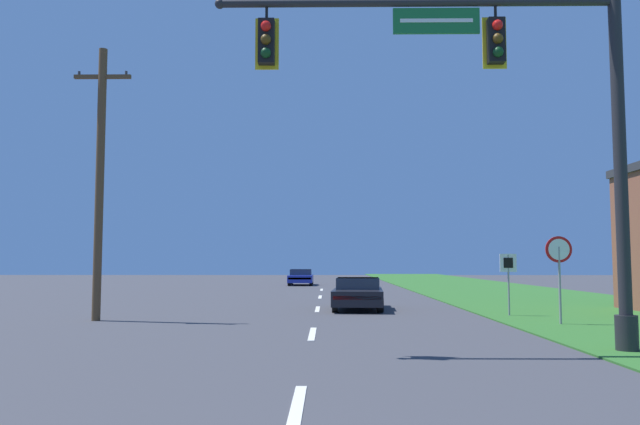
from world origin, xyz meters
TOP-DOWN VIEW (x-y plane):
  - grass_verge_right at (10.50, 30.00)m, footprint 10.00×110.00m
  - road_center_line at (0.00, 22.00)m, footprint 0.16×34.80m
  - signal_mast at (4.41, 10.89)m, footprint 8.62×0.47m
  - car_ahead at (1.54, 22.04)m, footprint 2.09×4.53m
  - far_car at (-1.65, 45.80)m, footprint 1.82×4.31m
  - stop_sign at (7.04, 16.20)m, footprint 0.76×0.07m
  - route_sign_post at (6.39, 19.00)m, footprint 0.55×0.06m
  - utility_pole_near at (-6.75, 17.41)m, footprint 1.80×0.26m

SIDE VIEW (x-z plane):
  - road_center_line at x=0.00m, z-range 0.00..0.01m
  - grass_verge_right at x=10.50m, z-range 0.00..0.04m
  - far_car at x=-1.65m, z-range 0.01..1.20m
  - car_ahead at x=1.54m, z-range 0.01..1.20m
  - route_sign_post at x=6.39m, z-range 0.51..2.54m
  - stop_sign at x=7.04m, z-range 0.61..3.12m
  - utility_pole_near at x=-6.75m, z-range 0.15..8.71m
  - signal_mast at x=4.41m, z-range 0.84..8.93m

